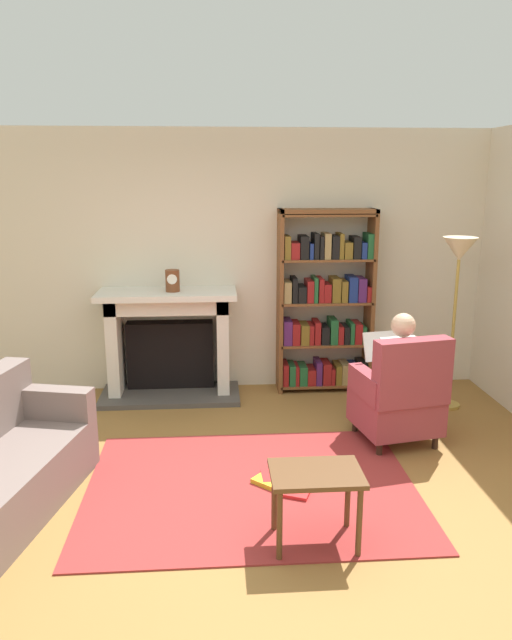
# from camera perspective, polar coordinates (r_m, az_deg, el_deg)

# --- Properties ---
(ground) EXTENTS (14.00, 14.00, 0.00)m
(ground) POSITION_cam_1_polar(r_m,az_deg,el_deg) (4.26, -0.20, -17.87)
(ground) COLOR olive
(back_wall) EXTENTS (5.60, 0.10, 2.70)m
(back_wall) POSITION_cam_1_polar(r_m,az_deg,el_deg) (6.23, -1.81, 5.62)
(back_wall) COLOR beige
(back_wall) RESTS_ON ground
(area_rug) EXTENTS (2.40, 1.80, 0.01)m
(area_rug) POSITION_cam_1_polar(r_m,az_deg,el_deg) (4.51, -0.47, -15.81)
(area_rug) COLOR maroon
(area_rug) RESTS_ON ground
(fireplace) EXTENTS (1.42, 0.64, 1.11)m
(fireplace) POSITION_cam_1_polar(r_m,az_deg,el_deg) (6.16, -8.35, -1.88)
(fireplace) COLOR #4C4742
(fireplace) RESTS_ON ground
(mantel_clock) EXTENTS (0.14, 0.14, 0.22)m
(mantel_clock) POSITION_cam_1_polar(r_m,az_deg,el_deg) (5.92, -8.05, 3.77)
(mantel_clock) COLOR brown
(mantel_clock) RESTS_ON fireplace
(bookshelf) EXTENTS (0.99, 0.32, 1.91)m
(bookshelf) POSITION_cam_1_polar(r_m,az_deg,el_deg) (6.20, 6.71, 1.58)
(bookshelf) COLOR brown
(bookshelf) RESTS_ON ground
(armchair_reading) EXTENTS (0.75, 0.73, 0.97)m
(armchair_reading) POSITION_cam_1_polar(r_m,az_deg,el_deg) (5.16, 13.70, -7.18)
(armchair_reading) COLOR #331E14
(armchair_reading) RESTS_ON ground
(seated_reader) EXTENTS (0.42, 0.58, 1.14)m
(seated_reader) POSITION_cam_1_polar(r_m,az_deg,el_deg) (5.19, 13.21, -4.72)
(seated_reader) COLOR silver
(seated_reader) RESTS_ON ground
(side_table) EXTENTS (0.56, 0.39, 0.49)m
(side_table) POSITION_cam_1_polar(r_m,az_deg,el_deg) (3.75, 5.79, -15.39)
(side_table) COLOR brown
(side_table) RESTS_ON ground
(scattered_books) EXTENTS (0.43, 0.44, 0.04)m
(scattered_books) POSITION_cam_1_polar(r_m,az_deg,el_deg) (4.55, 2.22, -15.25)
(scattered_books) COLOR gold
(scattered_books) RESTS_ON area_rug
(floor_lamp) EXTENTS (0.32, 0.32, 1.68)m
(floor_lamp) POSITION_cam_1_polar(r_m,az_deg,el_deg) (5.88, 18.93, 5.08)
(floor_lamp) COLOR #B7933F
(floor_lamp) RESTS_ON ground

